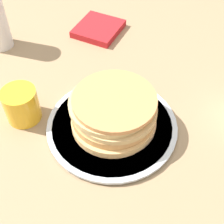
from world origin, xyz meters
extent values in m
plane|color=#9E7F5B|center=(0.00, 0.00, 0.00)|extent=(4.00, 4.00, 0.00)
cylinder|color=silver|center=(-0.01, 0.01, 0.01)|extent=(0.27, 0.27, 0.01)
cylinder|color=silver|center=(-0.01, 0.01, 0.01)|extent=(0.29, 0.29, 0.01)
cylinder|color=tan|center=(-0.02, 0.02, 0.02)|extent=(0.18, 0.18, 0.01)
cylinder|color=#E3B26F|center=(-0.01, 0.02, 0.03)|extent=(0.18, 0.18, 0.02)
cylinder|color=tan|center=(-0.01, 0.01, 0.05)|extent=(0.18, 0.18, 0.02)
cylinder|color=tan|center=(-0.02, 0.02, 0.06)|extent=(0.18, 0.18, 0.01)
cylinder|color=tan|center=(-0.02, 0.01, 0.08)|extent=(0.18, 0.18, 0.01)
cylinder|color=tan|center=(-0.02, 0.01, 0.09)|extent=(0.18, 0.18, 0.01)
cylinder|color=yellow|center=(0.09, -0.17, 0.04)|extent=(0.08, 0.08, 0.08)
cube|color=red|center=(-0.29, -0.25, 0.01)|extent=(0.16, 0.15, 0.02)
camera|label=1|loc=(0.33, 0.28, 0.56)|focal=50.00mm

